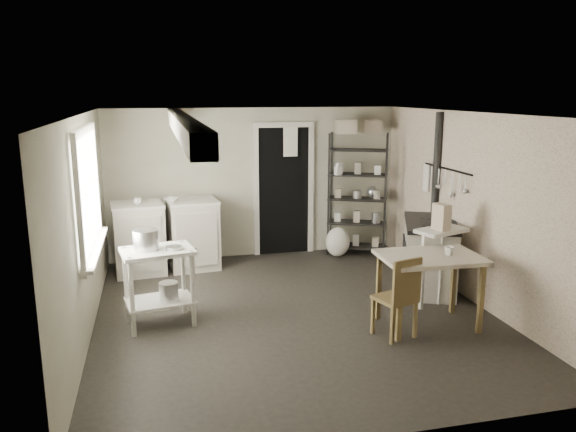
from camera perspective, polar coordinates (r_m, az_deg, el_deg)
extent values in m
plane|color=black|center=(6.68, 0.61, -9.81)|extent=(5.00, 5.00, 0.00)
plane|color=beige|center=(6.18, 0.66, 10.33)|extent=(5.00, 5.00, 0.00)
cube|color=#B2AF98|center=(8.73, -3.36, 3.37)|extent=(4.50, 0.02, 2.30)
cube|color=#B2AF98|center=(4.04, 9.34, -7.72)|extent=(4.50, 0.02, 2.30)
cube|color=#B2AF98|center=(6.19, -20.01, -1.19)|extent=(0.02, 5.00, 2.30)
cube|color=#B2AF98|center=(7.20, 18.27, 0.79)|extent=(0.02, 5.00, 2.30)
cylinder|color=silver|center=(6.25, -14.22, -2.68)|extent=(0.32, 0.32, 0.29)
cylinder|color=silver|center=(6.22, -11.48, -3.46)|extent=(0.23, 0.23, 0.10)
cylinder|color=silver|center=(6.35, -12.01, -7.58)|extent=(0.22, 0.22, 0.23)
imported|color=white|center=(8.17, -11.74, 1.08)|extent=(0.35, 0.35, 0.06)
imported|color=white|center=(8.03, -15.02, 0.82)|extent=(0.12, 0.12, 0.09)
imported|color=white|center=(8.64, 5.11, 4.73)|extent=(0.11, 0.11, 0.19)
cube|color=beige|center=(8.60, 5.91, 8.96)|extent=(0.35, 0.32, 0.20)
cube|color=beige|center=(8.85, 8.31, 8.86)|extent=(0.30, 0.28, 0.19)
cube|color=beige|center=(6.82, 15.28, -0.87)|extent=(0.16, 0.23, 0.31)
imported|color=white|center=(6.31, 16.00, -3.88)|extent=(0.13, 0.13, 0.10)
ellipsoid|color=white|center=(8.84, 5.08, -2.58)|extent=(0.49, 0.46, 0.46)
cylinder|color=white|center=(7.13, 11.61, -7.93)|extent=(0.12, 0.12, 0.15)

